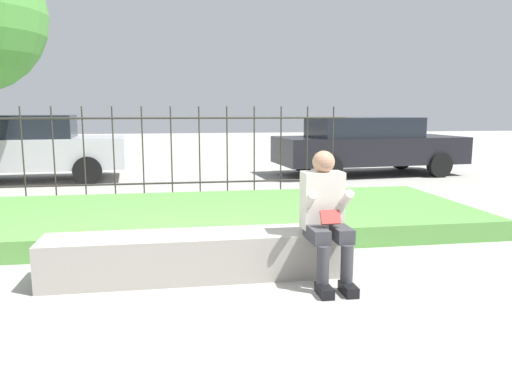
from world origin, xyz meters
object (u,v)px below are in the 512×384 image
person_seated_reader (325,212)px  car_parked_right (367,145)px  stone_bench (199,258)px  car_parked_left (28,147)px

person_seated_reader → car_parked_right: bearing=65.3°
stone_bench → person_seated_reader: person_seated_reader is taller
stone_bench → car_parked_left: size_ratio=0.69×
car_parked_right → person_seated_reader: bearing=-119.5°
person_seated_reader → car_parked_left: 8.81m
stone_bench → car_parked_left: bearing=115.4°
car_parked_right → car_parked_left: 7.98m
stone_bench → person_seated_reader: bearing=-15.0°
person_seated_reader → car_parked_right: (3.39, 7.38, 0.08)m
stone_bench → car_parked_right: 8.42m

